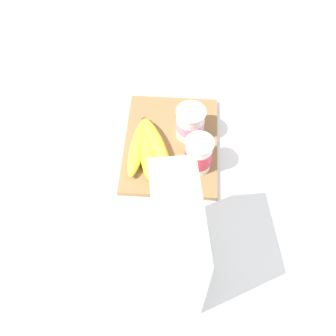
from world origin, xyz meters
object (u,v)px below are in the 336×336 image
object	(u,v)px
cutting_board	(171,144)
cereal_box	(176,243)
yogurt_cup_front	(190,123)
yogurt_cup_back	(199,154)
banana_bunch	(148,146)

from	to	relation	value
cutting_board	cereal_box	world-z (taller)	cereal_box
yogurt_cup_front	yogurt_cup_back	xyz separation A→B (m)	(0.09, 0.02, 0.00)
yogurt_cup_back	yogurt_cup_front	bearing A→B (deg)	-167.12
cutting_board	cereal_box	xyz separation A→B (m)	(0.31, 0.03, 0.12)
yogurt_cup_front	cereal_box	bearing A→B (deg)	-2.85
banana_bunch	yogurt_cup_front	bearing A→B (deg)	120.66
yogurt_cup_front	banana_bunch	bearing A→B (deg)	-59.34
cutting_board	banana_bunch	bearing A→B (deg)	-62.54
yogurt_cup_front	banana_bunch	distance (m)	0.12
cutting_board	yogurt_cup_back	distance (m)	0.10
banana_bunch	yogurt_cup_back	bearing A→B (deg)	73.36
cereal_box	yogurt_cup_back	world-z (taller)	cereal_box
yogurt_cup_back	cereal_box	bearing A→B (deg)	-8.92
yogurt_cup_back	banana_bunch	world-z (taller)	yogurt_cup_back
yogurt_cup_front	yogurt_cup_back	distance (m)	0.10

